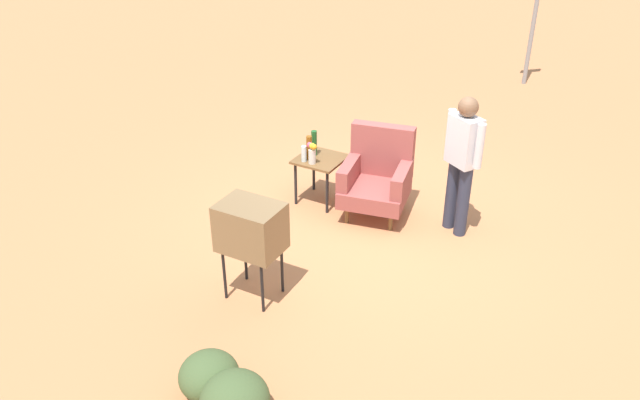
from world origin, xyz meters
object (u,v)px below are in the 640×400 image
Objects in this scene: bottle_tall_amber at (309,148)px; flower_vase at (312,152)px; tv_on_stand at (251,228)px; side_table at (320,164)px; bottle_wine_green at (314,143)px; bottle_short_clear at (304,154)px; armchair at (377,175)px; person_standing at (462,158)px; road_sign at (536,10)px.

bottle_tall_amber is 0.13m from flower_vase.
side_table is at bearing 100.93° from tv_on_stand.
bottle_wine_green reaches higher than bottle_short_clear.
side_table is 0.27m from bottle_wine_green.
armchair is at bearing 80.75° from tv_on_stand.
side_table is 0.29m from flower_vase.
person_standing is 1.84m from bottle_wine_green.
bottle_short_clear is 0.12m from flower_vase.
flower_vase is at bearing -100.44° from road_sign.
tv_on_stand is at bearing -121.42° from person_standing.
bottle_wine_green is (-0.84, -0.06, 0.26)m from armchair.
armchair reaches higher than flower_vase.
armchair reaches higher than side_table.
person_standing is at bearing 5.48° from side_table.
bottle_wine_green is at bearing -101.75° from road_sign.
flower_vase is at bearing -43.21° from bottle_tall_amber.
tv_on_stand is 3.43× the size of bottle_tall_amber.
flower_vase reaches higher than side_table.
person_standing is at bearing 3.64° from armchair.
flower_vase is (-0.40, 1.83, -0.04)m from tv_on_stand.
flower_vase is (0.10, -0.22, -0.01)m from bottle_wine_green.
road_sign is at bearing 86.27° from armchair.
bottle_wine_green is (-0.50, 2.05, -0.03)m from tv_on_stand.
bottle_short_clear is 0.10m from bottle_tall_amber.
bottle_wine_green is 0.13m from bottle_tall_amber.
armchair is at bearing 3.94° from bottle_wine_green.
road_sign is at bearing 95.98° from person_standing.
road_sign is (0.38, 5.82, 0.88)m from armchair.
road_sign is (-0.60, 5.76, 0.44)m from person_standing.
tv_on_stand is at bearing -99.25° from armchair.
tv_on_stand is at bearing -76.32° from bottle_wine_green.
bottle_tall_amber is (-0.11, -0.09, 0.24)m from side_table.
side_table is 2.06m from tv_on_stand.
side_table is 0.29m from bottle_short_clear.
person_standing is at bearing 3.78° from bottle_wine_green.
bottle_wine_green is at bearing 114.38° from flower_vase.
bottle_wine_green is 1.60× the size of bottle_short_clear.
tv_on_stand is at bearing -95.21° from road_sign.
tv_on_stand is at bearing -79.07° from side_table.
flower_vase reaches higher than bottle_short_clear.
tv_on_stand is 1.98m from bottle_tall_amber.
person_standing is 5.47× the size of bottle_tall_amber.
bottle_wine_green is (-0.11, 0.04, 0.25)m from side_table.
tv_on_stand reaches higher than bottle_wine_green.
bottle_wine_green is at bearing 92.89° from bottle_tall_amber.
armchair reaches higher than tv_on_stand.
bottle_wine_green is 1.07× the size of bottle_tall_amber.
person_standing is 0.67× the size of road_sign.
person_standing is (0.98, 0.06, 0.44)m from armchair.
bottle_tall_amber is at bearing -140.02° from side_table.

